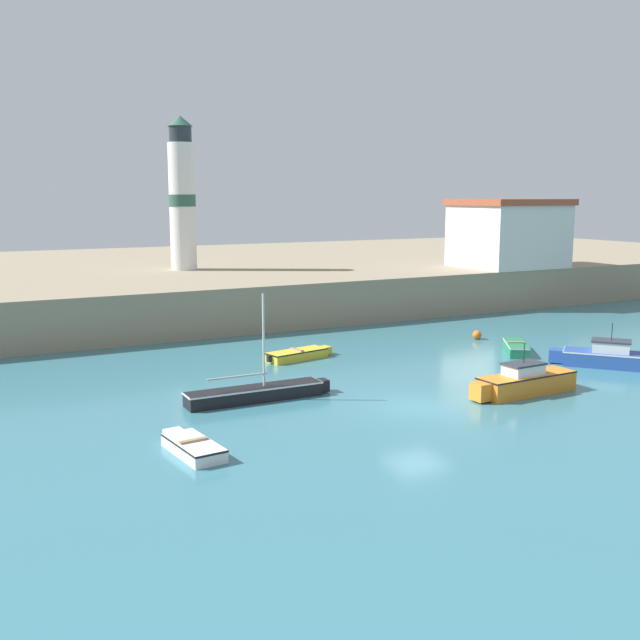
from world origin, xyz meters
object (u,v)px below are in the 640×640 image
Objects in this scene: motorboat_orange_3 at (524,382)px; sailboat_black_5 at (257,392)px; dinghy_green_1 at (516,347)px; harbor_shed_far_end at (508,233)px; mooring_buoy at (477,335)px; lighthouse at (182,196)px; dinghy_yellow_0 at (298,354)px; dinghy_white_4 at (192,446)px; motorboat_blue_2 at (612,357)px.

sailboat_black_5 is (-11.01, 4.54, -0.20)m from motorboat_orange_3.
dinghy_green_1 is 0.45× the size of harbor_shed_far_end.
lighthouse is at bearing 119.87° from mooring_buoy.
dinghy_yellow_0 is 27.22m from harbor_shed_far_end.
harbor_shed_far_end is at bearing 24.38° from dinghy_yellow_0.
mooring_buoy is at bearing 59.75° from motorboat_orange_3.
lighthouse is (5.51, 27.52, 8.35)m from sailboat_black_5.
dinghy_yellow_0 is 1.19× the size of dinghy_green_1.
lighthouse is at bearing 99.74° from motorboat_orange_3.
dinghy_green_1 is 22.71m from dinghy_white_4.
mooring_buoy is at bearing 80.50° from dinghy_green_1.
dinghy_white_4 is at bearing -177.62° from motorboat_orange_3.
dinghy_white_4 is at bearing -160.48° from dinghy_green_1.
dinghy_yellow_0 is at bearing -90.76° from lighthouse.
motorboat_blue_2 is 23.54m from dinghy_white_4.
lighthouse is at bearing 72.83° from dinghy_white_4.
sailboat_black_5 is 34.81m from harbor_shed_far_end.
dinghy_yellow_0 is 12.28m from mooring_buoy.
lighthouse is 26.12m from harbor_shed_far_end.
dinghy_white_4 is (-21.41, -7.59, -0.07)m from dinghy_green_1.
motorboat_orange_3 is 0.70× the size of harbor_shed_far_end.
motorboat_blue_2 is at bearing 14.14° from motorboat_orange_3.
motorboat_blue_2 is 0.96× the size of motorboat_orange_3.
dinghy_green_1 reaches higher than dinghy_white_4.
lighthouse is (-11.30, 25.12, 8.38)m from dinghy_green_1.
dinghy_green_1 is at bearing -129.80° from harbor_shed_far_end.
motorboat_orange_3 is 33.53m from lighthouse.
dinghy_yellow_0 is 12.33m from dinghy_green_1.
dinghy_white_4 is 25.07m from mooring_buoy.
sailboat_black_5 reaches higher than dinghy_green_1.
harbor_shed_far_end is at bearing 50.17° from motorboat_orange_3.
motorboat_orange_3 reaches higher than dinghy_white_4.
motorboat_orange_3 reaches higher than mooring_buoy.
sailboat_black_5 is (-18.79, 2.58, -0.17)m from motorboat_blue_2.
motorboat_orange_3 is at bearing -165.86° from motorboat_blue_2.
motorboat_orange_3 is at bearing -129.83° from harbor_shed_far_end.
dinghy_white_4 is at bearing -129.73° from dinghy_yellow_0.
motorboat_orange_3 is at bearing -22.41° from sailboat_black_5.
dinghy_yellow_0 is 16.40m from motorboat_blue_2.
sailboat_black_5 is (-5.23, -6.64, 0.08)m from dinghy_yellow_0.
dinghy_green_1 is at bearing 19.52° from dinghy_white_4.
harbor_shed_far_end is at bearing -22.37° from lighthouse.
lighthouse is (-12.01, 20.90, 8.43)m from mooring_buoy.
sailboat_black_5 is at bearing -171.88° from dinghy_green_1.
dinghy_green_1 is 5.36m from motorboat_blue_2.
lighthouse reaches higher than mooring_buoy.
mooring_buoy is 0.05× the size of lighthouse.
dinghy_yellow_0 is 0.79× the size of motorboat_blue_2.
dinghy_white_4 is 6.40× the size of mooring_buoy.
dinghy_white_4 is (-9.83, -11.83, -0.02)m from dinghy_yellow_0.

